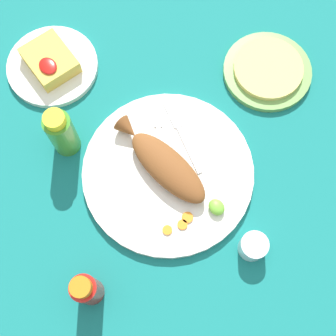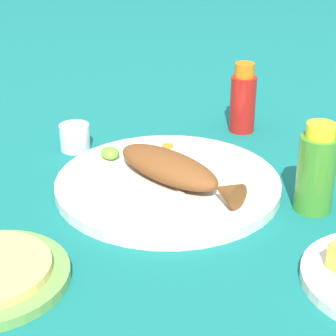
# 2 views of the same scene
# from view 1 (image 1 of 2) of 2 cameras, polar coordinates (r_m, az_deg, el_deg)

# --- Properties ---
(ground_plane) EXTENTS (4.00, 4.00, 0.00)m
(ground_plane) POSITION_cam_1_polar(r_m,az_deg,el_deg) (1.01, -0.00, -0.69)
(ground_plane) COLOR #146B66
(main_plate) EXTENTS (0.37, 0.37, 0.02)m
(main_plate) POSITION_cam_1_polar(r_m,az_deg,el_deg) (1.00, -0.00, -0.53)
(main_plate) COLOR silver
(main_plate) RESTS_ON ground_plane
(fried_fish) EXTENTS (0.25, 0.10, 0.04)m
(fried_fish) POSITION_cam_1_polar(r_m,az_deg,el_deg) (0.97, -0.49, 0.51)
(fried_fish) COLOR brown
(fried_fish) RESTS_ON main_plate
(fork_near) EXTENTS (0.16, 0.12, 0.00)m
(fork_near) POSITION_cam_1_polar(r_m,az_deg,el_deg) (1.02, -1.18, 4.55)
(fork_near) COLOR silver
(fork_near) RESTS_ON main_plate
(fork_far) EXTENTS (0.18, 0.06, 0.00)m
(fork_far) POSITION_cam_1_polar(r_m,az_deg,el_deg) (1.02, 1.48, 4.57)
(fork_far) COLOR silver
(fork_far) RESTS_ON main_plate
(carrot_slice_near) EXTENTS (0.02, 0.02, 0.00)m
(carrot_slice_near) POSITION_cam_1_polar(r_m,az_deg,el_deg) (0.95, -0.09, -7.58)
(carrot_slice_near) COLOR orange
(carrot_slice_near) RESTS_ON main_plate
(carrot_slice_mid) EXTENTS (0.02, 0.02, 0.00)m
(carrot_slice_mid) POSITION_cam_1_polar(r_m,az_deg,el_deg) (0.96, 2.38, -6.05)
(carrot_slice_mid) COLOR orange
(carrot_slice_mid) RESTS_ON main_plate
(carrot_slice_far) EXTENTS (0.02, 0.02, 0.00)m
(carrot_slice_far) POSITION_cam_1_polar(r_m,az_deg,el_deg) (0.96, 1.77, -6.91)
(carrot_slice_far) COLOR orange
(carrot_slice_far) RESTS_ON main_plate
(lime_wedge_main) EXTENTS (0.04, 0.03, 0.02)m
(lime_wedge_main) POSITION_cam_1_polar(r_m,az_deg,el_deg) (0.96, 5.94, -4.77)
(lime_wedge_main) COLOR #6BB233
(lime_wedge_main) RESTS_ON main_plate
(hot_sauce_bottle_red) EXTENTS (0.05, 0.05, 0.14)m
(hot_sauce_bottle_red) POSITION_cam_1_polar(r_m,az_deg,el_deg) (0.91, -9.87, -14.42)
(hot_sauce_bottle_red) COLOR #B21914
(hot_sauce_bottle_red) RESTS_ON ground_plane
(hot_sauce_bottle_green) EXTENTS (0.06, 0.06, 0.14)m
(hot_sauce_bottle_green) POSITION_cam_1_polar(r_m,az_deg,el_deg) (0.99, -12.85, 4.24)
(hot_sauce_bottle_green) COLOR #3D8428
(hot_sauce_bottle_green) RESTS_ON ground_plane
(salt_cup) EXTENTS (0.06, 0.06, 0.05)m
(salt_cup) POSITION_cam_1_polar(r_m,az_deg,el_deg) (0.96, 10.30, -9.41)
(salt_cup) COLOR silver
(salt_cup) RESTS_ON ground_plane
(side_plate_fries) EXTENTS (0.21, 0.21, 0.01)m
(side_plate_fries) POSITION_cam_1_polar(r_m,az_deg,el_deg) (1.14, -13.89, 11.96)
(side_plate_fries) COLOR silver
(side_plate_fries) RESTS_ON ground_plane
(fries_pile) EXTENTS (0.12, 0.09, 0.04)m
(fries_pile) POSITION_cam_1_polar(r_m,az_deg,el_deg) (1.12, -14.20, 12.58)
(fries_pile) COLOR gold
(fries_pile) RESTS_ON side_plate_fries
(tortilla_plate) EXTENTS (0.20, 0.20, 0.01)m
(tortilla_plate) POSITION_cam_1_polar(r_m,az_deg,el_deg) (1.12, 11.99, 11.46)
(tortilla_plate) COLOR #6B9E4C
(tortilla_plate) RESTS_ON ground_plane
(tortilla_stack) EXTENTS (0.16, 0.16, 0.01)m
(tortilla_stack) POSITION_cam_1_polar(r_m,az_deg,el_deg) (1.11, 12.13, 11.79)
(tortilla_stack) COLOR #E0C666
(tortilla_stack) RESTS_ON tortilla_plate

